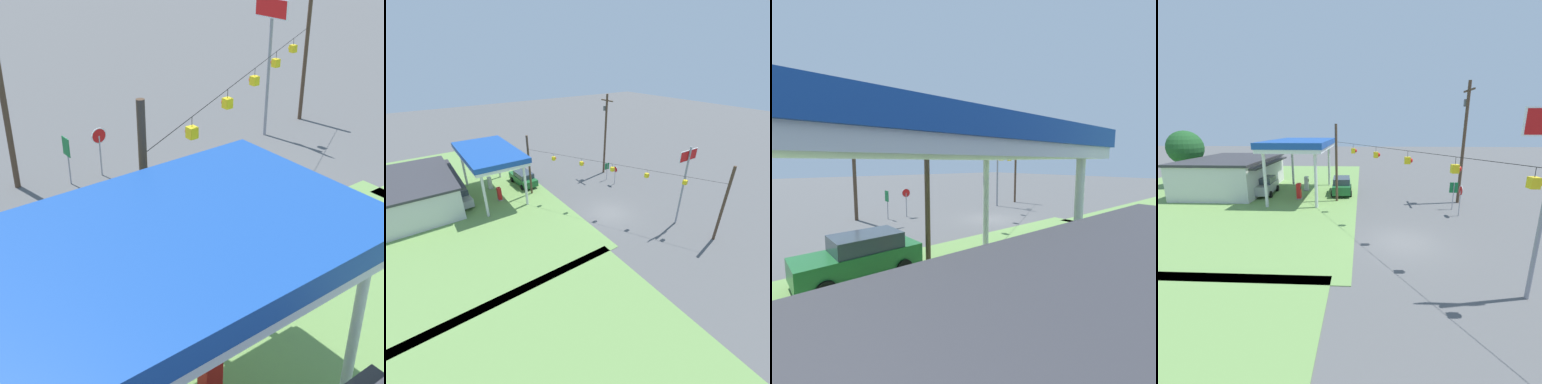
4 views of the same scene
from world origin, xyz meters
TOP-DOWN VIEW (x-y plane):
  - ground_plane at (0.00, 0.00)m, footprint 160.00×160.00m
  - gas_station_canopy at (11.24, 8.82)m, footprint 10.51×5.86m
  - fuel_pump_near at (9.45, 8.82)m, footprint 0.71×0.56m
  - car_at_pumps_front at (11.87, 4.76)m, footprint 4.89×2.32m
  - stop_sign_roadside at (5.12, -5.22)m, footprint 0.80×0.08m
  - stop_sign_overhead at (-5.15, -4.36)m, footprint 0.22×2.41m
  - route_sign at (6.82, -5.26)m, footprint 0.10×0.70m
  - signal_span_gantry at (-0.00, -0.02)m, footprint 18.03×10.24m

SIDE VIEW (x-z plane):
  - ground_plane at x=0.00m, z-range 0.00..0.00m
  - fuel_pump_near at x=9.45m, z-range -0.04..1.56m
  - car_at_pumps_front at x=11.87m, z-range 0.03..1.84m
  - route_sign at x=6.82m, z-range 0.51..2.91m
  - stop_sign_roadside at x=5.12m, z-range 0.56..3.06m
  - signal_span_gantry at x=0.00m, z-range 0.42..7.69m
  - gas_station_canopy at x=11.24m, z-range 2.34..8.05m
  - stop_sign_overhead at x=-5.15m, z-range 1.70..9.70m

